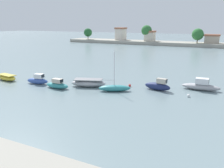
{
  "coord_description": "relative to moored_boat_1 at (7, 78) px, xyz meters",
  "views": [
    {
      "loc": [
        28.12,
        -14.71,
        9.75
      ],
      "look_at": [
        13.02,
        15.71,
        0.9
      ],
      "focal_mm": 38.08,
      "sensor_mm": 36.0,
      "label": 1
    }
  ],
  "objects": [
    {
      "name": "mooring_buoy_1",
      "position": [
        20.71,
        5.49,
        -0.27
      ],
      "size": [
        0.4,
        0.4,
        0.4
      ],
      "primitive_type": "sphere",
      "color": "red",
      "rests_on": "ground"
    },
    {
      "name": "moored_boat_5",
      "position": [
        19.68,
        2.21,
        0.0
      ],
      "size": [
        4.76,
        3.32,
        5.76
      ],
      "rotation": [
        0.0,
        0.0,
        0.47
      ],
      "color": "teal",
      "rests_on": "ground"
    },
    {
      "name": "distant_shoreline",
      "position": [
        6.02,
        77.87,
        1.49
      ],
      "size": [
        91.39,
        10.73,
        8.52
      ],
      "color": "#9E998C",
      "rests_on": "ground"
    },
    {
      "name": "moored_boat_4",
      "position": [
        14.87,
        2.74,
        0.1
      ],
      "size": [
        5.82,
        3.86,
        1.19
      ],
      "rotation": [
        0.0,
        0.0,
        0.35
      ],
      "color": "#9E9EA3",
      "rests_on": "ground"
    },
    {
      "name": "moored_boat_3",
      "position": [
        11.15,
        -0.22,
        0.06
      ],
      "size": [
        3.94,
        1.49,
        1.49
      ],
      "rotation": [
        0.0,
        0.0,
        -0.01
      ],
      "color": "teal",
      "rests_on": "ground"
    },
    {
      "name": "moored_boat_7",
      "position": [
        30.88,
        8.46,
        0.17
      ],
      "size": [
        5.48,
        1.7,
        1.79
      ],
      "rotation": [
        0.0,
        0.0,
        0.02
      ],
      "color": "#9E9EA3",
      "rests_on": "ground"
    },
    {
      "name": "mooring_buoy_0",
      "position": [
        29.8,
        4.15,
        -0.28
      ],
      "size": [
        0.4,
        0.4,
        0.4
      ],
      "primitive_type": "sphere",
      "color": "white",
      "rests_on": "ground"
    },
    {
      "name": "moored_boat_1",
      "position": [
        0.0,
        0.0,
        0.0
      ],
      "size": [
        4.59,
        2.31,
        0.99
      ],
      "rotation": [
        0.0,
        0.0,
        -0.15
      ],
      "color": "yellow",
      "rests_on": "ground"
    },
    {
      "name": "moored_boat_2",
      "position": [
        6.59,
        0.48,
        0.16
      ],
      "size": [
        3.88,
        1.77,
        1.68
      ],
      "rotation": [
        0.0,
        0.0,
        0.16
      ],
      "color": "#3856A8",
      "rests_on": "ground"
    },
    {
      "name": "moored_boat_6",
      "position": [
        25.17,
        5.58,
        0.19
      ],
      "size": [
        4.08,
        1.69,
        1.82
      ],
      "rotation": [
        0.0,
        0.0,
        -0.13
      ],
      "color": "navy",
      "rests_on": "ground"
    }
  ]
}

